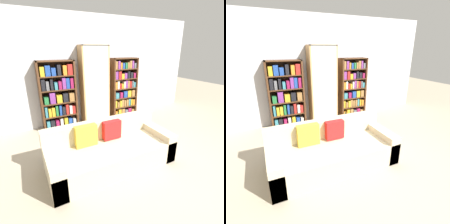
{
  "view_description": "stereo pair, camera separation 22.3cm",
  "coord_description": "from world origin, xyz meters",
  "views": [
    {
      "loc": [
        -1.73,
        -1.83,
        1.92
      ],
      "look_at": [
        -0.02,
        1.38,
        0.57
      ],
      "focal_mm": 28.0,
      "sensor_mm": 36.0,
      "label": 1
    },
    {
      "loc": [
        -1.53,
        -1.93,
        1.92
      ],
      "look_at": [
        -0.02,
        1.38,
        0.57
      ],
      "focal_mm": 28.0,
      "sensor_mm": 36.0,
      "label": 2
    }
  ],
  "objects": [
    {
      "name": "wall_back",
      "position": [
        0.0,
        2.58,
        1.35
      ],
      "size": [
        6.42,
        0.06,
        2.7
      ],
      "color": "silver",
      "rests_on": "ground"
    },
    {
      "name": "couch",
      "position": [
        -0.55,
        0.46,
        0.26
      ],
      "size": [
        2.1,
        0.89,
        0.75
      ],
      "color": "beige",
      "rests_on": "ground"
    },
    {
      "name": "display_cabinet",
      "position": [
        -0.02,
        2.36,
        0.98
      ],
      "size": [
        0.71,
        0.36,
        1.98
      ],
      "color": "tan",
      "rests_on": "ground"
    },
    {
      "name": "ground_plane",
      "position": [
        0.0,
        0.0,
        0.0
      ],
      "size": [
        16.0,
        16.0,
        0.0
      ],
      "primitive_type": "plane",
      "color": "tan"
    },
    {
      "name": "bookshelf_right",
      "position": [
        0.88,
        2.37,
        0.8
      ],
      "size": [
        0.77,
        0.32,
        1.65
      ],
      "color": "#4C2D19",
      "rests_on": "ground"
    },
    {
      "name": "wine_bottle",
      "position": [
        0.38,
        1.79,
        0.15
      ],
      "size": [
        0.08,
        0.08,
        0.36
      ],
      "color": "#143819",
      "rests_on": "ground"
    },
    {
      "name": "bookshelf_left",
      "position": [
        -0.96,
        2.37,
        0.8
      ],
      "size": [
        0.84,
        0.32,
        1.65
      ],
      "color": "#4C2D19",
      "rests_on": "ground"
    }
  ]
}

